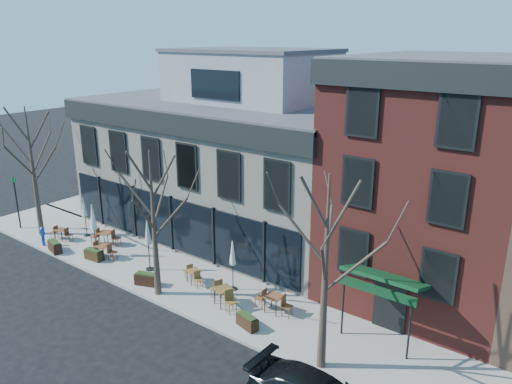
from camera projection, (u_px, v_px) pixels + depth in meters
The scene contains 24 objects.
ground at pixel (174, 253), 28.70m from camera, with size 120.00×120.00×0.00m, color black.
sidewalk_front at pixel (188, 282), 25.17m from camera, with size 33.50×4.70×0.15m, color gray.
sidewalk_side at pixel (131, 192), 39.75m from camera, with size 4.50×12.00×0.15m, color gray.
corner_building at pixel (231, 157), 31.07m from camera, with size 18.39×10.39×11.10m.
red_brick_building at pixel (441, 178), 23.23m from camera, with size 8.20×11.78×11.18m.
tree_corner at pixel (33, 170), 29.92m from camera, with size 3.93×3.98×7.92m.
tree_mid at pixel (154, 223), 22.86m from camera, with size 3.50×3.55×7.04m.
tree_right at pixel (325, 272), 17.57m from camera, with size 3.72×3.77×7.48m.
sign_pole at pixel (16, 199), 31.52m from camera, with size 0.50×0.10×3.40m.
call_box at pixel (43, 236), 29.23m from camera, with size 0.23×0.23×1.18m.
cafe_set_0 at pixel (61, 233), 30.08m from camera, with size 1.62×0.76×0.83m.
cafe_set_1 at pixel (106, 237), 29.37m from camera, with size 1.87×1.18×0.97m.
cafe_set_2 at pixel (103, 250), 27.64m from camera, with size 1.80×0.85×0.92m.
cafe_set_3 at pixel (193, 275), 24.90m from camera, with size 1.58×0.88×0.81m.
cafe_set_4 at pixel (224, 295), 22.79m from camera, with size 1.98×1.16×1.02m.
cafe_set_5 at pixel (274, 302), 22.24m from camera, with size 1.87×0.80×0.97m.
umbrella_0 at pixel (84, 209), 30.32m from camera, with size 0.40×0.40×2.48m.
umbrella_1 at pixel (93, 220), 27.46m from camera, with size 0.48×0.48×3.03m.
umbrella_2 at pixel (148, 235), 25.79m from camera, with size 0.45×0.45×2.81m.
umbrella_4 at pixel (233, 255), 23.81m from camera, with size 0.41×0.41×2.55m.
planter_0 at pixel (55, 246), 28.49m from camera, with size 1.22×0.71×0.64m.
planter_1 at pixel (94, 254), 27.46m from camera, with size 1.14×0.55×0.61m.
planter_2 at pixel (146, 279), 24.70m from camera, with size 1.22×0.83×0.63m.
planter_3 at pixel (247, 321), 21.09m from camera, with size 1.13×0.67×0.60m.
Camera 1 is at (19.74, -18.01, 12.02)m, focal length 35.00 mm.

